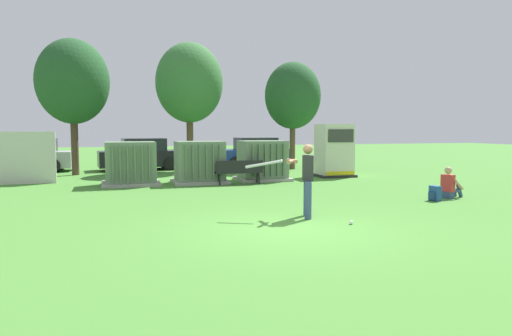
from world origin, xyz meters
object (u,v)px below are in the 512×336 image
transformer_west (131,164)px  parked_car_leftmost (30,156)px  transformer_mid_east (262,161)px  generator_enclosure (334,151)px  batter (305,177)px  sports_ball (351,222)px  parked_car_left_of_center (142,155)px  seated_spectator (450,186)px  park_bench (239,170)px  parked_car_right_of_center (254,153)px  backpack (435,194)px  transformer_mid_west (200,163)px

transformer_west → parked_car_leftmost: (-4.54, 7.23, -0.04)m
transformer_mid_east → generator_enclosure: (3.48, 0.49, 0.35)m
transformer_mid_east → batter: bearing=-100.8°
sports_ball → parked_car_left_of_center: (-3.54, 15.48, 0.71)m
parked_car_leftmost → seated_spectator: bearing=-44.6°
generator_enclosure → park_bench: 5.05m
park_bench → transformer_mid_east: bearing=40.2°
transformer_west → seated_spectator: transformer_west is taller
transformer_mid_east → seated_spectator: bearing=-58.0°
park_bench → parked_car_right_of_center: size_ratio=0.42×
seated_spectator → generator_enclosure: bearing=93.8°
seated_spectator → batter: bearing=-164.1°
transformer_mid_east → parked_car_leftmost: 12.11m
transformer_mid_east → park_bench: (-1.28, -1.08, -0.25)m
sports_ball → backpack: size_ratio=0.20×
batter → parked_car_left_of_center: size_ratio=0.40×
transformer_mid_east → backpack: bearing=-64.8°
seated_spectator → parked_car_leftmost: (-13.68, 13.50, 0.38)m
seated_spectator → parked_car_right_of_center: size_ratio=0.23×
transformer_mid_west → seated_spectator: transformer_mid_west is taller
batter → parked_car_leftmost: batter is taller
parked_car_right_of_center → backpack: bearing=-83.5°
transformer_west → transformer_mid_east: bearing=0.6°
parked_car_leftmost → backpack: bearing=-47.1°
transformer_west → parked_car_right_of_center: size_ratio=0.49×
batter → backpack: batter is taller
backpack → generator_enclosure: bearing=87.2°
seated_spectator → parked_car_right_of_center: bearing=100.2°
transformer_mid_west → parked_car_leftmost: 10.23m
transformer_west → batter: size_ratio=1.21×
sports_ball → transformer_mid_east: bearing=84.5°
backpack → parked_car_left_of_center: parked_car_left_of_center is taller
parked_car_left_of_center → transformer_mid_east: bearing=-56.1°
batter → parked_car_left_of_center: 14.71m
sports_ball → backpack: bearing=29.6°
sports_ball → parked_car_right_of_center: (2.49, 15.45, 0.71)m
generator_enclosure → parked_car_left_of_center: (-7.88, 6.06, -0.38)m
sports_ball → seated_spectator: bearing=28.6°
park_bench → parked_car_leftmost: 11.83m
generator_enclosure → parked_car_left_of_center: generator_enclosure is taller
transformer_west → transformer_mid_east: (5.21, 0.05, 0.00)m
transformer_mid_west → park_bench: size_ratio=1.16×
batter → parked_car_right_of_center: 14.72m
transformer_west → generator_enclosure: size_ratio=0.91×
transformer_mid_east → parked_car_left_of_center: same height
parked_car_leftmost → parked_car_left_of_center: 5.38m
transformer_mid_east → parked_car_left_of_center: size_ratio=0.48×
transformer_mid_west → park_bench: 1.65m
transformer_mid_east → parked_car_right_of_center: size_ratio=0.49×
transformer_mid_east → parked_car_right_of_center: same height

